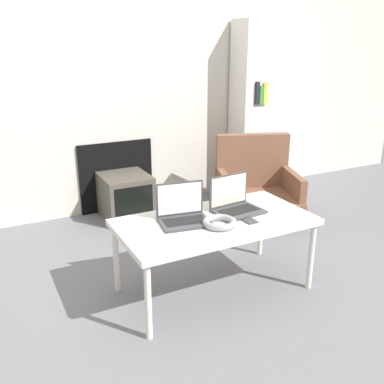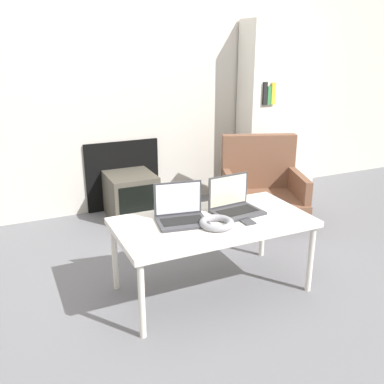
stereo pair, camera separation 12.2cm
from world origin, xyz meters
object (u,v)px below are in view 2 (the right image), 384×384
phone (246,220)px  tv (131,195)px  headphones (217,223)px  laptop_right (234,204)px  armchair (261,181)px  laptop_left (181,213)px

phone → tv: 1.55m
phone → headphones: bearing=179.0°
laptop_right → tv: bearing=96.1°
phone → armchair: armchair is taller
laptop_right → headphones: size_ratio=1.54×
laptop_right → phone: bearing=-101.1°
laptop_right → tv: (-0.28, 1.34, -0.33)m
headphones → laptop_left: bearing=133.5°
tv → armchair: size_ratio=0.54×
tv → laptop_right: bearing=-78.3°
phone → tv: bearing=99.8°
laptop_left → laptop_right: 0.36m
headphones → tv: 1.53m
phone → armchair: (0.82, 1.06, -0.17)m
headphones → phone: 0.19m
laptop_right → headphones: (-0.21, -0.16, -0.03)m
tv → phone: bearing=-80.2°
headphones → armchair: (1.02, 1.06, -0.19)m
laptop_right → armchair: armchair is taller
phone → tv: phone is taller
headphones → phone: bearing=-1.0°
laptop_left → tv: 1.38m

